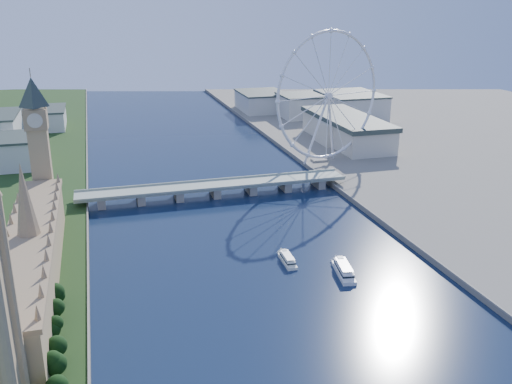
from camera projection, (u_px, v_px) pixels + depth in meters
name	position (u px, v px, depth m)	size (l,w,h in m)	color
parliament_range	(33.00, 260.00, 308.42)	(24.00, 200.00, 70.00)	tan
big_ben	(37.00, 131.00, 391.47)	(20.02, 20.02, 110.00)	tan
westminster_bridge	(215.00, 188.00, 463.85)	(220.00, 22.00, 9.50)	gray
london_eye	(328.00, 96.00, 525.65)	(113.60, 39.12, 124.30)	silver
county_hall	(346.00, 145.00, 629.77)	(54.00, 144.00, 35.00)	beige
city_skyline	(202.00, 114.00, 707.74)	(505.00, 280.00, 32.00)	beige
tour_boat_near	(287.00, 263.00, 347.10)	(6.51, 25.68, 5.63)	silver
tour_boat_far	(344.00, 274.00, 332.11)	(8.19, 31.94, 7.08)	silver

